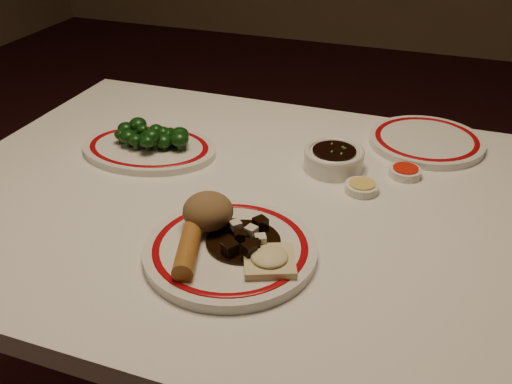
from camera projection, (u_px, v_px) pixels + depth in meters
The scene contains 12 objects.
dining_table at pixel (248, 234), 1.12m from camera, with size 1.20×0.90×0.75m.
main_plate at pixel (230, 250), 0.91m from camera, with size 0.34×0.34×0.02m.
rice_mound at pixel (208, 211), 0.93m from camera, with size 0.08×0.08×0.06m, color brown.
spring_roll at pixel (188, 250), 0.87m from camera, with size 0.03×0.03×0.12m, color #A76A29.
fried_wonton at pixel (269, 259), 0.86m from camera, with size 0.10×0.10×0.02m.
stirfry_heap at pixel (245, 239), 0.90m from camera, with size 0.12×0.12×0.03m.
broccoli_plate at pixel (149, 148), 1.22m from camera, with size 0.31×0.27×0.02m.
broccoli_pile at pixel (153, 136), 1.20m from camera, with size 0.18×0.11×0.05m.
soy_bowl at pixel (334, 160), 1.15m from camera, with size 0.12×0.12×0.04m.
sweet_sour_dish at pixel (405, 172), 1.13m from camera, with size 0.06×0.06×0.02m.
mustard_dish at pixel (362, 187), 1.08m from camera, with size 0.06×0.06×0.02m.
far_plate at pixel (426, 141), 1.25m from camera, with size 0.27×0.27×0.02m.
Camera 1 is at (0.32, -0.86, 1.31)m, focal length 40.00 mm.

